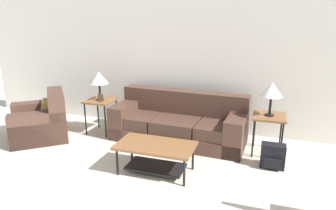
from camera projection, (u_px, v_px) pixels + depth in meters
wall_back at (189, 60)px, 5.42m from camera, size 8.87×0.06×2.60m
couch at (179, 123)px, 5.13m from camera, size 2.30×1.01×0.82m
armchair at (42, 121)px, 5.25m from camera, size 1.31×1.32×0.80m
coffee_table at (156, 152)px, 4.03m from camera, size 1.05×0.58×0.41m
side_table_left at (101, 104)px, 5.41m from camera, size 0.48×0.51×0.62m
side_table_right at (269, 120)px, 4.54m from camera, size 0.48×0.51×0.62m
table_lamp_left at (99, 78)px, 5.28m from camera, size 0.32×0.32×0.51m
table_lamp_right at (272, 90)px, 4.41m from camera, size 0.32×0.32×0.51m
backpack at (273, 156)px, 4.19m from camera, size 0.33×0.26×0.35m
picture_frame at (101, 98)px, 5.29m from camera, size 0.10×0.04×0.13m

